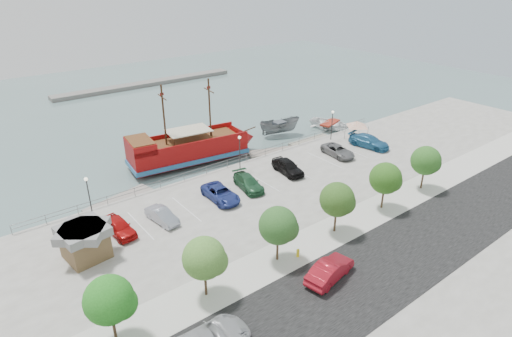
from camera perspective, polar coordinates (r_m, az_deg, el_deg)
ground at (r=48.28m, az=2.40°, el=-3.71°), size 160.00×160.00×0.00m
land_slab at (r=37.45m, az=24.25°, el=-15.30°), size 100.00×58.00×1.20m
street at (r=38.88m, az=18.01°, el=-11.33°), size 100.00×8.00×0.04m
sidewalk at (r=41.73m, az=11.33°, el=-7.71°), size 100.00×4.00×0.05m
seawall_railing at (r=53.14m, az=-2.97°, el=0.97°), size 50.00×0.06×1.00m
far_shore at (r=97.58m, az=-14.30°, el=10.92°), size 40.00×3.00×0.80m
pirate_ship at (r=56.81m, az=-7.81°, el=2.81°), size 18.03×6.94×11.24m
patrol_boat at (r=65.26m, az=3.15°, el=5.41°), size 6.76×4.39×2.45m
speedboat at (r=69.01m, az=9.82°, el=5.72°), size 6.42×7.68×1.37m
dock_west at (r=49.18m, az=-17.75°, el=-4.15°), size 8.04×3.93×0.44m
dock_mid at (r=59.14m, az=2.64°, el=2.21°), size 7.93×4.71×0.44m
dock_east at (r=63.37m, az=7.28°, el=3.62°), size 6.97×2.07×0.40m
shed at (r=39.07m, az=-21.88°, el=-8.99°), size 4.04×4.04×2.98m
canopy_tent at (r=62.24m, az=13.39°, el=6.15°), size 4.06×4.06×3.09m
street_sedan at (r=35.04m, az=9.82°, el=-13.21°), size 5.11×2.63×1.61m
fire_hydrant at (r=37.15m, az=5.61°, el=-11.10°), size 0.28×0.28×0.80m
lamp_post_left at (r=44.29m, az=-21.49°, el=-2.68°), size 0.36×0.36×4.28m
lamp_post_mid at (r=51.21m, az=-2.19°, el=2.95°), size 0.36×0.36×4.28m
lamp_post_right at (r=61.26m, az=10.13°, el=6.39°), size 0.36×0.36×4.28m
tree_a at (r=29.73m, az=-18.68°, el=-16.35°), size 3.30×3.20×5.00m
tree_b at (r=31.78m, az=-6.64°, el=-11.88°), size 3.30×3.20×5.00m
tree_c at (r=35.12m, az=3.21°, el=-7.71°), size 3.30×3.20×5.00m
tree_d at (r=39.44m, az=10.98°, el=-4.19°), size 3.30×3.20×5.00m
tree_e at (r=44.45m, az=17.06°, el=-1.35°), size 3.30×3.20×5.00m
tree_f at (r=49.93m, az=21.84°, el=0.89°), size 3.30×3.20×5.00m
parked_car_a at (r=41.65m, az=-17.82°, el=-7.38°), size 2.21×4.61×1.52m
parked_car_b at (r=42.45m, az=-12.42°, el=-6.16°), size 2.01×4.25×1.35m
parked_car_c at (r=45.35m, az=-4.74°, el=-3.35°), size 2.56×5.27×1.44m
parked_car_d at (r=47.44m, az=-1.03°, el=-1.90°), size 2.83×5.23×1.44m
parked_car_e at (r=51.09m, az=4.25°, el=0.26°), size 2.54×5.09×1.67m
parked_car_g at (r=56.76m, az=10.87°, el=2.34°), size 2.79×5.17×1.38m
parked_car_h at (r=60.45m, az=14.84°, el=3.52°), size 3.31×6.01×1.65m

